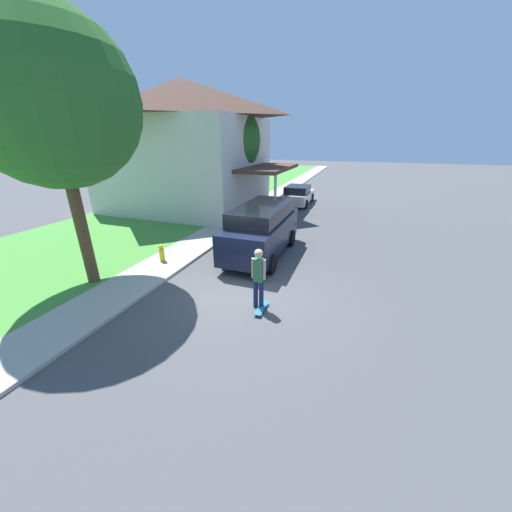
{
  "coord_description": "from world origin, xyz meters",
  "views": [
    {
      "loc": [
        3.14,
        -7.64,
        4.5
      ],
      "look_at": [
        0.17,
        0.6,
        0.9
      ],
      "focal_mm": 20.0,
      "sensor_mm": 36.0,
      "label": 1
    }
  ],
  "objects_px": {
    "lawn_tree_near": "(51,101)",
    "skateboard": "(261,308)",
    "car_down_street": "(298,195)",
    "skateboarder": "(259,276)",
    "lawn_tree_far": "(222,140)",
    "fire_hydrant": "(162,253)",
    "suv_parked": "(262,229)"
  },
  "relations": [
    {
      "from": "lawn_tree_near",
      "to": "suv_parked",
      "type": "height_order",
      "value": "lawn_tree_near"
    },
    {
      "from": "skateboard",
      "to": "fire_hydrant",
      "type": "bearing_deg",
      "value": 158.58
    },
    {
      "from": "lawn_tree_near",
      "to": "skateboarder",
      "type": "height_order",
      "value": "lawn_tree_near"
    },
    {
      "from": "lawn_tree_far",
      "to": "skateboard",
      "type": "xyz_separation_m",
      "value": [
        6.33,
        -10.84,
        -4.37
      ]
    },
    {
      "from": "skateboarder",
      "to": "skateboard",
      "type": "relative_size",
      "value": 2.31
    },
    {
      "from": "car_down_street",
      "to": "lawn_tree_near",
      "type": "bearing_deg",
      "value": -104.16
    },
    {
      "from": "lawn_tree_near",
      "to": "skateboard",
      "type": "xyz_separation_m",
      "value": [
        5.86,
        0.31,
        -5.35
      ]
    },
    {
      "from": "skateboarder",
      "to": "fire_hydrant",
      "type": "height_order",
      "value": "skateboarder"
    },
    {
      "from": "suv_parked",
      "to": "car_down_street",
      "type": "height_order",
      "value": "suv_parked"
    },
    {
      "from": "car_down_street",
      "to": "skateboard",
      "type": "relative_size",
      "value": 5.48
    },
    {
      "from": "lawn_tree_far",
      "to": "car_down_street",
      "type": "height_order",
      "value": "lawn_tree_far"
    },
    {
      "from": "lawn_tree_far",
      "to": "skateboard",
      "type": "height_order",
      "value": "lawn_tree_far"
    },
    {
      "from": "suv_parked",
      "to": "fire_hydrant",
      "type": "relative_size",
      "value": 7.4
    },
    {
      "from": "suv_parked",
      "to": "car_down_street",
      "type": "distance_m",
      "value": 10.53
    },
    {
      "from": "lawn_tree_near",
      "to": "car_down_street",
      "type": "height_order",
      "value": "lawn_tree_near"
    },
    {
      "from": "car_down_street",
      "to": "fire_hydrant",
      "type": "relative_size",
      "value": 6.36
    },
    {
      "from": "suv_parked",
      "to": "fire_hydrant",
      "type": "height_order",
      "value": "suv_parked"
    },
    {
      "from": "lawn_tree_far",
      "to": "fire_hydrant",
      "type": "relative_size",
      "value": 10.14
    },
    {
      "from": "skateboarder",
      "to": "fire_hydrant",
      "type": "bearing_deg",
      "value": 159.31
    },
    {
      "from": "car_down_street",
      "to": "skateboard",
      "type": "height_order",
      "value": "car_down_street"
    },
    {
      "from": "lawn_tree_near",
      "to": "lawn_tree_far",
      "type": "xyz_separation_m",
      "value": [
        -0.47,
        11.15,
        -0.98
      ]
    },
    {
      "from": "lawn_tree_near",
      "to": "fire_hydrant",
      "type": "height_order",
      "value": "lawn_tree_near"
    },
    {
      "from": "lawn_tree_far",
      "to": "car_down_street",
      "type": "relative_size",
      "value": 1.59
    },
    {
      "from": "lawn_tree_near",
      "to": "fire_hydrant",
      "type": "relative_size",
      "value": 11.46
    },
    {
      "from": "lawn_tree_near",
      "to": "skateboarder",
      "type": "bearing_deg",
      "value": 4.24
    },
    {
      "from": "lawn_tree_far",
      "to": "car_down_street",
      "type": "xyz_separation_m",
      "value": [
        4.21,
        3.68,
        -3.8
      ]
    },
    {
      "from": "lawn_tree_near",
      "to": "skateboarder",
      "type": "xyz_separation_m",
      "value": [
        5.73,
        0.42,
        -4.42
      ]
    },
    {
      "from": "lawn_tree_far",
      "to": "skateboarder",
      "type": "relative_size",
      "value": 3.77
    },
    {
      "from": "lawn_tree_far",
      "to": "skateboarder",
      "type": "height_order",
      "value": "lawn_tree_far"
    },
    {
      "from": "lawn_tree_near",
      "to": "lawn_tree_far",
      "type": "bearing_deg",
      "value": 92.42
    },
    {
      "from": "lawn_tree_far",
      "to": "suv_parked",
      "type": "xyz_separation_m",
      "value": [
        4.98,
        -6.81,
        -3.33
      ]
    },
    {
      "from": "lawn_tree_near",
      "to": "lawn_tree_far",
      "type": "height_order",
      "value": "lawn_tree_near"
    }
  ]
}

